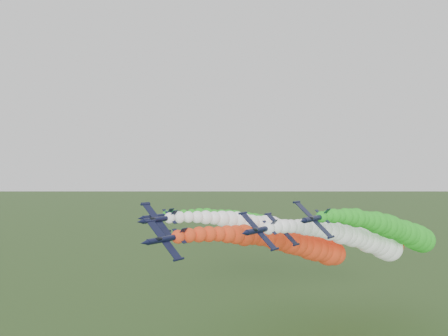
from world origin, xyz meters
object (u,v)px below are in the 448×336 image
at_px(jet_inner_left, 284,231).
at_px(jet_trail, 369,237).
at_px(jet_outer_right, 399,231).
at_px(jet_inner_right, 364,240).
at_px(jet_lead, 300,246).
at_px(jet_outer_left, 273,228).

xyz_separation_m(jet_inner_left, jet_trail, (18.39, 19.99, -2.59)).
height_order(jet_inner_left, jet_outer_right, jet_outer_right).
bearing_deg(jet_inner_right, jet_outer_right, 38.93).
bearing_deg(jet_inner_left, jet_outer_right, 21.89).
xyz_separation_m(jet_lead, jet_outer_right, (19.67, 20.26, 3.09)).
distance_m(jet_lead, jet_outer_right, 28.41).
distance_m(jet_outer_left, jet_outer_right, 38.07).
height_order(jet_lead, jet_outer_right, jet_outer_right).
relative_size(jet_inner_right, jet_outer_left, 1.00).
xyz_separation_m(jet_outer_right, jet_trail, (-10.83, 8.25, -3.64)).
xyz_separation_m(jet_inner_left, jet_inner_right, (21.52, 5.52, -1.21)).
bearing_deg(jet_lead, jet_trail, 72.77).
height_order(jet_inner_right, jet_outer_right, jet_outer_right).
bearing_deg(jet_lead, jet_inner_left, 138.22).
height_order(jet_inner_left, jet_trail, jet_inner_left).
distance_m(jet_outer_right, jet_trail, 14.09).
relative_size(jet_lead, jet_outer_left, 0.99).
distance_m(jet_lead, jet_outer_left, 25.28).
distance_m(jet_inner_left, jet_trail, 27.28).
relative_size(jet_lead, jet_inner_right, 0.99).
distance_m(jet_outer_left, jet_trail, 29.32).
height_order(jet_inner_right, jet_outer_left, jet_outer_left).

